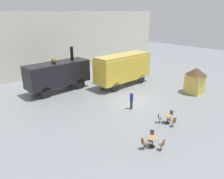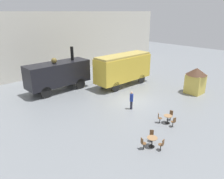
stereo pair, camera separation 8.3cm
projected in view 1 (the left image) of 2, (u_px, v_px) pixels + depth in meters
The scene contains 14 objects.
ground_plane at pixel (133, 101), 23.09m from camera, with size 80.00×80.00×0.00m, color gray.
backdrop_wall at pixel (56, 44), 32.12m from camera, with size 44.00×0.15×9.00m.
steam_locomotive at pixel (58, 74), 25.53m from camera, with size 7.51×2.49×5.05m.
passenger_coach_vintage at pixel (123, 67), 27.43m from camera, with size 7.81×2.44×3.97m.
cafe_table_near at pixel (168, 118), 18.49m from camera, with size 0.71×0.71×0.70m.
cafe_table_mid at pixel (153, 140), 15.23m from camera, with size 0.73×0.73×0.73m.
cafe_chair_0 at pixel (159, 117), 18.54m from camera, with size 0.40×0.40×0.87m.
cafe_chair_1 at pixel (174, 121), 17.88m from camera, with size 0.37×0.39×0.87m.
cafe_chair_2 at pixel (171, 114), 19.06m from camera, with size 0.38×0.36×0.87m.
cafe_chair_3 at pixel (152, 135), 15.93m from camera, with size 0.41×0.40×0.87m.
cafe_chair_4 at pixel (143, 143), 14.97m from camera, with size 0.39×0.37×0.87m.
cafe_chair_5 at pixel (162, 144), 14.82m from camera, with size 0.36×0.38×0.87m.
visitor_person at pixel (131, 100), 21.00m from camera, with size 0.34×0.34×1.81m.
ticket_kiosk at pixel (195, 79), 24.99m from camera, with size 2.34×2.34×3.00m.
Camera 1 is at (-16.15, -14.05, 9.02)m, focal length 35.00 mm.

